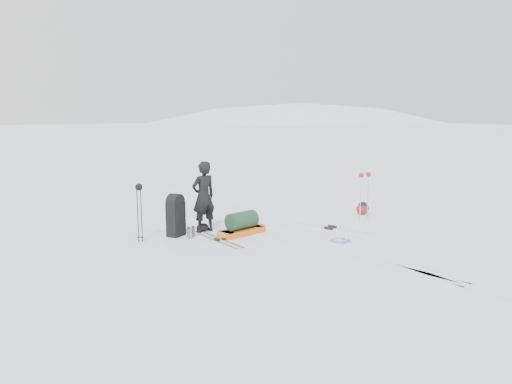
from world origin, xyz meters
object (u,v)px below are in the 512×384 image
Objects in this scene: expedition_rucksack at (176,216)px; ski_poles_black at (139,194)px; pulk_sled at (242,226)px; skier at (203,197)px.

expedition_rucksack is 0.76× the size of ski_poles_black.
pulk_sled is 2.42m from ski_poles_black.
skier reaches higher than ski_poles_black.
skier is at bearing -23.70° from ski_poles_black.
ski_poles_black is at bearing 151.62° from pulk_sled.
ski_poles_black is at bearing 158.54° from expedition_rucksack.
skier reaches higher than pulk_sled.
expedition_rucksack is 1.07m from ski_poles_black.
skier is at bearing 118.86° from pulk_sled.
expedition_rucksack is at bearing -19.75° from ski_poles_black.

